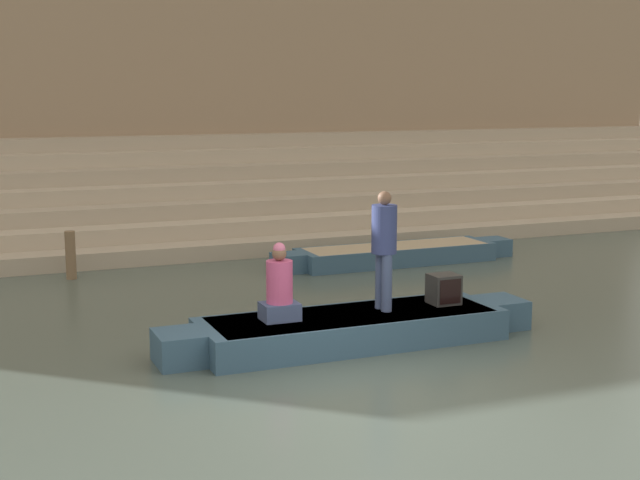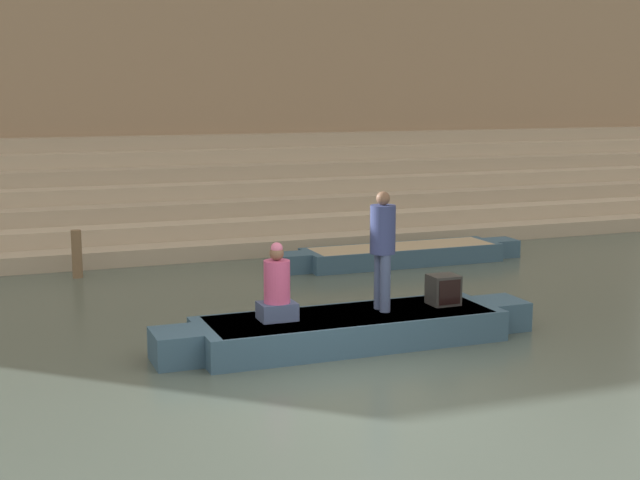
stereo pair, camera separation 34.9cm
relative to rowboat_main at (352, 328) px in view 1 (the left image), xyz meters
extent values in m
plane|color=#47544C|center=(-0.74, -2.17, -0.24)|extent=(120.00, 120.00, 0.00)
cube|color=tan|center=(-0.74, 9.65, -0.06)|extent=(36.00, 5.59, 0.35)
cube|color=#B2A28D|center=(-0.74, 10.05, 0.29)|extent=(36.00, 4.79, 0.35)
cube|color=tan|center=(-0.74, 10.45, 0.64)|extent=(36.00, 3.99, 0.35)
cube|color=#B2A28D|center=(-0.74, 10.85, 0.99)|extent=(36.00, 3.20, 0.35)
cube|color=tan|center=(-0.74, 11.25, 1.33)|extent=(36.00, 2.40, 0.35)
cube|color=#B2A28D|center=(-0.74, 11.65, 1.68)|extent=(36.00, 1.60, 0.35)
cube|color=tan|center=(-0.74, 12.05, 2.03)|extent=(36.00, 0.80, 0.35)
cube|color=#937A60|center=(-0.74, 13.05, 3.98)|extent=(34.20, 1.20, 8.43)
cube|color=brown|center=(-0.74, 12.43, 0.06)|extent=(34.20, 0.12, 0.60)
cube|color=#33516B|center=(0.00, 0.00, -0.02)|extent=(4.48, 1.39, 0.44)
cube|color=tan|center=(0.00, 0.00, 0.18)|extent=(4.12, 1.29, 0.05)
cube|color=#33516B|center=(2.55, 0.00, -0.02)|extent=(0.63, 0.77, 0.44)
cube|color=#33516B|center=(-2.55, 0.00, -0.02)|extent=(0.63, 0.77, 0.44)
cylinder|color=olive|center=(-0.67, 0.80, 0.11)|extent=(2.93, 0.04, 0.04)
cylinder|color=#3D4C75|center=(0.54, 0.15, 0.63)|extent=(0.16, 0.16, 0.85)
cylinder|color=#3D4C75|center=(0.54, -0.05, 0.63)|extent=(0.16, 0.16, 0.85)
cylinder|color=navy|center=(0.54, 0.05, 1.41)|extent=(0.37, 0.37, 0.71)
sphere|color=brown|center=(0.54, 0.05, 1.87)|extent=(0.20, 0.20, 0.20)
cube|color=#3D4C75|center=(-1.08, 0.09, 0.33)|extent=(0.52, 0.41, 0.25)
cylinder|color=#C64C7F|center=(-1.08, 0.09, 0.76)|extent=(0.37, 0.37, 0.60)
sphere|color=brown|center=(-1.08, 0.09, 1.16)|extent=(0.20, 0.20, 0.20)
sphere|color=pink|center=(-1.08, 0.09, 1.23)|extent=(0.17, 0.17, 0.17)
cube|color=#2D2D2D|center=(1.55, 0.05, 0.43)|extent=(0.43, 0.39, 0.45)
cube|color=black|center=(1.55, -0.15, 0.43)|extent=(0.35, 0.02, 0.37)
cube|color=#33516B|center=(3.40, 5.19, -0.05)|extent=(4.29, 1.13, 0.38)
cube|color=tan|center=(3.40, 5.19, 0.12)|extent=(3.95, 1.03, 0.05)
cube|color=#33516B|center=(5.85, 5.19, -0.05)|extent=(0.60, 0.62, 0.38)
cube|color=#33516B|center=(0.96, 5.19, -0.05)|extent=(0.60, 0.62, 0.38)
cylinder|color=brown|center=(-3.19, 6.19, 0.24)|extent=(0.20, 0.20, 0.95)
camera|label=1|loc=(-5.22, -11.39, 3.41)|focal=50.00mm
camera|label=2|loc=(-4.89, -11.52, 3.41)|focal=50.00mm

